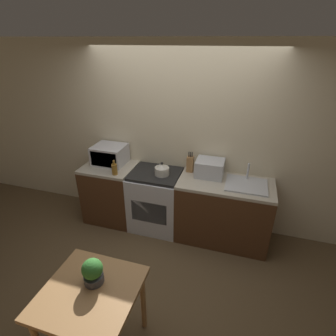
# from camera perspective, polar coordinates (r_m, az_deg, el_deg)

# --- Properties ---
(ground_plane) EXTENTS (16.00, 16.00, 0.00)m
(ground_plane) POSITION_cam_1_polar(r_m,az_deg,el_deg) (3.60, -2.37, -19.38)
(ground_plane) COLOR brown
(wall_back) EXTENTS (10.00, 0.06, 2.60)m
(wall_back) POSITION_cam_1_polar(r_m,az_deg,el_deg) (3.72, 2.47, 6.29)
(wall_back) COLOR beige
(wall_back) RESTS_ON ground_plane
(counter_left_run) EXTENTS (0.74, 0.62, 0.90)m
(counter_left_run) POSITION_cam_1_polar(r_m,az_deg,el_deg) (4.14, -12.14, -5.16)
(counter_left_run) COLOR #4C2D19
(counter_left_run) RESTS_ON ground_plane
(counter_right_run) EXTENTS (1.23, 0.62, 0.90)m
(counter_right_run) POSITION_cam_1_polar(r_m,az_deg,el_deg) (3.72, 11.85, -9.18)
(counter_right_run) COLOR #4C2D19
(counter_right_run) RESTS_ON ground_plane
(stove_range) EXTENTS (0.71, 0.62, 0.90)m
(stove_range) POSITION_cam_1_polar(r_m,az_deg,el_deg) (3.88, -2.61, -6.96)
(stove_range) COLOR silver
(stove_range) RESTS_ON ground_plane
(kettle) EXTENTS (0.20, 0.20, 0.19)m
(kettle) POSITION_cam_1_polar(r_m,az_deg,el_deg) (3.56, -1.31, -0.32)
(kettle) COLOR beige
(kettle) RESTS_ON stove_range
(microwave) EXTENTS (0.46, 0.39, 0.28)m
(microwave) POSITION_cam_1_polar(r_m,az_deg,el_deg) (3.95, -12.56, 2.84)
(microwave) COLOR silver
(microwave) RESTS_ON counter_left_run
(bottle) EXTENTS (0.08, 0.08, 0.21)m
(bottle) POSITION_cam_1_polar(r_m,az_deg,el_deg) (3.64, -11.58, -0.23)
(bottle) COLOR olive
(bottle) RESTS_ON counter_left_run
(knife_block) EXTENTS (0.09, 0.08, 0.29)m
(knife_block) POSITION_cam_1_polar(r_m,az_deg,el_deg) (3.64, 4.84, 0.89)
(knife_block) COLOR #9E7042
(knife_block) RESTS_ON counter_right_run
(toaster_oven) EXTENTS (0.37, 0.31, 0.23)m
(toaster_oven) POSITION_cam_1_polar(r_m,az_deg,el_deg) (3.56, 9.07, -0.03)
(toaster_oven) COLOR silver
(toaster_oven) RESTS_ON counter_right_run
(sink_basin) EXTENTS (0.52, 0.44, 0.24)m
(sink_basin) POSITION_cam_1_polar(r_m,az_deg,el_deg) (3.48, 16.69, -3.42)
(sink_basin) COLOR silver
(sink_basin) RESTS_ON counter_right_run
(dining_table) EXTENTS (0.76, 0.75, 0.76)m
(dining_table) POSITION_cam_1_polar(r_m,az_deg,el_deg) (2.49, -16.39, -25.85)
(dining_table) COLOR #9E7042
(dining_table) RESTS_ON ground_plane
(potted_plant) EXTENTS (0.17, 0.17, 0.23)m
(potted_plant) POSITION_cam_1_polar(r_m,az_deg,el_deg) (2.37, -16.08, -20.85)
(potted_plant) COLOR #424247
(potted_plant) RESTS_ON dining_table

